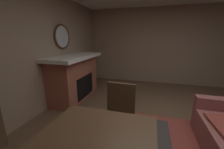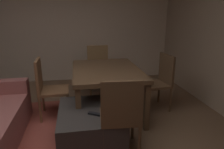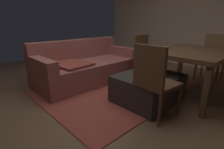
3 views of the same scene
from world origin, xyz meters
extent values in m
plane|color=brown|center=(0.00, 0.00, 0.00)|extent=(7.75, 7.75, 0.00)
cube|color=#9E846B|center=(0.00, -2.71, 1.30)|extent=(6.86, 0.12, 2.59)
cube|color=#9E846B|center=(-3.23, 0.00, 1.30)|extent=(0.12, 5.81, 2.59)
cube|color=#9E5642|center=(-1.15, -2.35, 0.54)|extent=(1.55, 0.60, 1.08)
cube|color=black|center=(-1.15, -2.09, 0.35)|extent=(0.85, 0.10, 0.56)
cube|color=white|center=(-1.15, -2.30, 1.12)|extent=(1.79, 0.76, 0.08)
torus|color=#4C331E|center=(-1.15, -2.62, 1.61)|extent=(0.62, 0.05, 0.62)
cylinder|color=silver|center=(-1.15, -2.62, 1.61)|extent=(0.53, 0.01, 0.53)
cube|color=black|center=(0.41, -0.57, 0.42)|extent=(0.13, 0.16, 0.02)
cube|color=#513823|center=(0.64, -1.30, 0.34)|extent=(0.07, 0.07, 0.68)
cube|color=#513823|center=(0.28, -0.84, 0.43)|extent=(0.48, 0.48, 0.04)
cube|color=#513823|center=(0.08, -0.82, 0.69)|extent=(0.08, 0.44, 0.48)
cylinder|color=#513823|center=(0.50, -0.66, 0.21)|extent=(0.04, 0.04, 0.41)
cylinder|color=#513823|center=(0.46, -1.06, 0.21)|extent=(0.04, 0.04, 0.41)
cylinder|color=#513823|center=(0.10, -0.62, 0.21)|extent=(0.04, 0.04, 0.41)
cylinder|color=#513823|center=(0.06, -1.02, 0.21)|extent=(0.04, 0.04, 0.41)
camera|label=1|loc=(2.01, -0.42, 1.57)|focal=22.40mm
camera|label=2|loc=(-1.81, -0.38, 1.57)|focal=33.13mm
camera|label=3|loc=(-1.50, -1.87, 1.17)|focal=26.94mm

